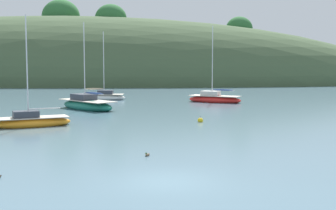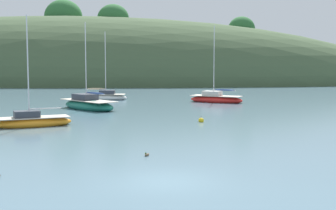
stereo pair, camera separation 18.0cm
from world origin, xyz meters
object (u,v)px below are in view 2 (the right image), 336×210
object	(u,v)px
sailboat_yellow_far	(88,105)
sailboat_teal_outer	(33,121)
sailboat_grey_yawl	(104,97)
sailboat_white_near	(216,99)
mooring_buoy_outer	(201,120)
duck_lone_right	(147,155)

from	to	relation	value
sailboat_yellow_far	sailboat_teal_outer	bearing A→B (deg)	-98.70
sailboat_grey_yawl	sailboat_white_near	distance (m)	14.22
sailboat_grey_yawl	sailboat_yellow_far	world-z (taller)	sailboat_yellow_far
sailboat_white_near	mooring_buoy_outer	bearing A→B (deg)	-99.11
sailboat_grey_yawl	sailboat_white_near	xyz separation A→B (m)	(13.76, -3.58, 0.03)
sailboat_grey_yawl	sailboat_white_near	bearing A→B (deg)	-14.57
sailboat_teal_outer	duck_lone_right	distance (m)	14.11
sailboat_teal_outer	mooring_buoy_outer	distance (m)	12.90
sailboat_yellow_far	mooring_buoy_outer	bearing A→B (deg)	-42.77
sailboat_white_near	mooring_buoy_outer	distance (m)	18.33
sailboat_yellow_far	duck_lone_right	xyz separation A→B (m)	(7.12, -23.30, -0.40)
mooring_buoy_outer	duck_lone_right	bearing A→B (deg)	-105.13
sailboat_grey_yawl	sailboat_teal_outer	size ratio (longest dim) A/B	1.04
sailboat_teal_outer	sailboat_yellow_far	world-z (taller)	sailboat_yellow_far
duck_lone_right	sailboat_white_near	bearing A→B (deg)	78.30
sailboat_white_near	duck_lone_right	world-z (taller)	sailboat_white_near
duck_lone_right	sailboat_yellow_far	bearing A→B (deg)	106.99
sailboat_grey_yawl	sailboat_teal_outer	xyz separation A→B (m)	(-1.78, -24.21, -0.02)
sailboat_yellow_far	mooring_buoy_outer	size ratio (longest dim) A/B	16.61
mooring_buoy_outer	sailboat_teal_outer	bearing A→B (deg)	-168.65
sailboat_teal_outer	sailboat_white_near	bearing A→B (deg)	53.00
sailboat_grey_yawl	sailboat_white_near	world-z (taller)	sailboat_white_near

